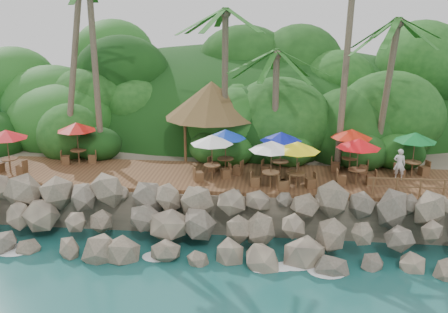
# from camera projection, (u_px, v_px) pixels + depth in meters

# --- Properties ---
(ground) EXTENTS (140.00, 140.00, 0.00)m
(ground) POSITION_uv_depth(u_px,v_px,m) (209.00, 267.00, 22.95)
(ground) COLOR #19514F
(ground) RESTS_ON ground
(land_base) EXTENTS (32.00, 25.20, 2.10)m
(land_base) POSITION_uv_depth(u_px,v_px,m) (239.00, 150.00, 37.93)
(land_base) COLOR gray
(land_base) RESTS_ON ground
(jungle_hill) EXTENTS (44.80, 28.00, 15.40)m
(jungle_hill) POSITION_uv_depth(u_px,v_px,m) (246.00, 139.00, 45.38)
(jungle_hill) COLOR #143811
(jungle_hill) RESTS_ON ground
(seawall) EXTENTS (29.00, 4.00, 2.30)m
(seawall) POSITION_uv_depth(u_px,v_px,m) (215.00, 225.00, 24.54)
(seawall) COLOR gray
(seawall) RESTS_ON ground
(terrace) EXTENTS (26.00, 5.00, 0.20)m
(terrace) POSITION_uv_depth(u_px,v_px,m) (224.00, 178.00, 28.06)
(terrace) COLOR brown
(terrace) RESTS_ON land_base
(jungle_foliage) EXTENTS (44.00, 16.00, 12.00)m
(jungle_foliage) POSITION_uv_depth(u_px,v_px,m) (238.00, 167.00, 37.27)
(jungle_foliage) COLOR #143811
(jungle_foliage) RESTS_ON ground
(foam_line) EXTENTS (25.20, 0.80, 0.06)m
(foam_line) POSITION_uv_depth(u_px,v_px,m) (210.00, 263.00, 23.22)
(foam_line) COLOR white
(foam_line) RESTS_ON ground
(palapa) EXTENTS (5.71, 5.71, 4.60)m
(palapa) POSITION_uv_depth(u_px,v_px,m) (212.00, 100.00, 30.92)
(palapa) COLOR brown
(palapa) RESTS_ON ground
(dining_clusters) EXTENTS (24.17, 5.32, 2.45)m
(dining_clusters) POSITION_uv_depth(u_px,v_px,m) (247.00, 140.00, 27.29)
(dining_clusters) COLOR brown
(dining_clusters) RESTS_ON terrace
(railing) EXTENTS (6.10, 0.10, 1.00)m
(railing) POSITION_uv_depth(u_px,v_px,m) (432.00, 187.00, 24.53)
(railing) COLOR brown
(railing) RESTS_ON terrace
(waiter) EXTENTS (0.68, 0.51, 1.68)m
(waiter) POSITION_uv_depth(u_px,v_px,m) (399.00, 164.00, 27.26)
(waiter) COLOR silver
(waiter) RESTS_ON terrace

